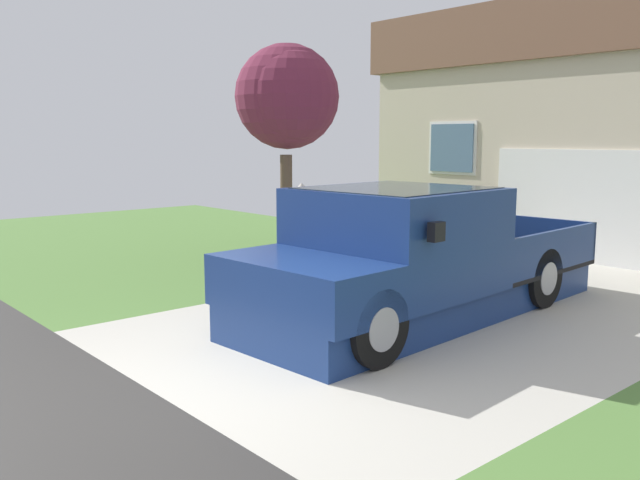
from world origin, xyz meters
name	(u,v)px	position (x,y,z in m)	size (l,w,h in m)	color
pickup_truck	(404,261)	(-0.29, 3.50, 0.74)	(2.40, 5.58, 1.66)	navy
person_with_hat	(302,234)	(-1.90, 3.19, 0.93)	(0.51, 0.51, 1.64)	brown
handbag	(281,292)	(-1.98, 2.89, 0.14)	(0.36, 0.20, 0.45)	#232328
front_yard_tree	(289,97)	(-4.16, 4.77, 2.94)	(1.92, 1.83, 3.88)	brown
wheeled_trash_bin	(425,223)	(-3.51, 7.75, 0.56)	(0.60, 0.72, 1.02)	#424247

